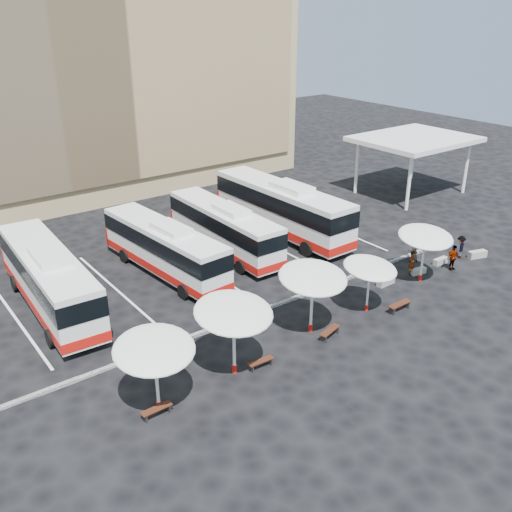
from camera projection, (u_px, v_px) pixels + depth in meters
ground at (273, 313)px, 32.56m from camera, size 120.00×120.00×0.00m
sandstone_building at (53, 46)px, 50.69m from camera, size 42.00×18.25×29.60m
service_canopy at (415, 141)px, 51.01m from camera, size 10.00×8.00×5.20m
curb_divider at (268, 308)px, 32.90m from camera, size 34.00×0.25×0.15m
bay_lines at (200, 265)px, 38.41m from camera, size 24.15×12.00×0.01m
bus_0 at (49, 278)px, 32.23m from camera, size 3.23×12.24×3.85m
bus_1 at (164, 247)px, 36.60m from camera, size 3.31×11.46×3.59m
bus_2 at (224, 227)px, 39.85m from camera, size 2.74×11.28×3.57m
bus_3 at (282, 207)px, 42.81m from camera, size 3.27×13.17×4.16m
sunshade_0 at (154, 350)px, 23.59m from camera, size 4.07×4.10×3.62m
sunshade_1 at (233, 313)px, 25.97m from camera, size 3.87×3.92×3.85m
sunshade_2 at (313, 278)px, 29.43m from camera, size 4.20×4.23×3.78m
sunshade_3 at (370, 268)px, 31.69m from camera, size 3.72×3.74×3.17m
sunshade_4 at (426, 237)px, 35.08m from camera, size 4.31×4.34×3.52m
wood_bench_0 at (157, 410)px, 24.29m from camera, size 1.39×0.38×0.43m
wood_bench_1 at (261, 362)px, 27.53m from camera, size 1.38×0.43×0.42m
wood_bench_2 at (330, 332)px, 30.02m from camera, size 1.55×0.77×0.46m
wood_bench_3 at (400, 305)px, 32.58m from camera, size 1.59×0.44×0.49m
conc_bench_0 at (386, 281)px, 35.67m from camera, size 1.28×0.45×0.48m
conc_bench_1 at (418, 271)px, 37.09m from camera, size 1.11×0.54×0.40m
conc_bench_2 at (440, 261)px, 38.51m from camera, size 1.13×0.40×0.42m
conc_bench_3 at (477, 254)px, 39.45m from camera, size 1.39×0.82×0.50m
passenger_0 at (412, 263)px, 36.82m from camera, size 0.71×0.61×1.64m
passenger_1 at (414, 251)px, 38.63m from camera, size 0.96×0.88×1.59m
passenger_2 at (453, 258)px, 37.41m from camera, size 1.06×0.54×1.75m
passenger_3 at (460, 247)px, 39.23m from camera, size 1.19×1.01×1.59m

